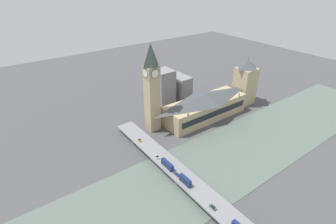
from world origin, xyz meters
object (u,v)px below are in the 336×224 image
Objects in this scene: car_northbound_mid at (157,157)px; car_southbound_lead at (213,207)px; clock_tower at (152,87)px; car_southbound_mid at (140,140)px; car_northbound_tail at (177,174)px; parliament_hall at (205,106)px; road_bridge at (183,177)px; victoria_tower at (245,82)px; double_decker_bus_lead at (167,164)px; double_decker_bus_mid at (185,180)px.

car_northbound_mid is 57.00m from car_southbound_lead.
clock_tower reaches higher than car_southbound_lead.
car_southbound_mid is at bearing -0.27° from car_southbound_lead.
car_northbound_tail is 34.03m from car_southbound_lead.
car_northbound_mid is 25.87m from car_southbound_mid.
parliament_hall is 91.57m from car_northbound_tail.
car_southbound_mid is (51.93, 2.76, 1.65)m from road_bridge.
victoria_tower is 141.23m from car_northbound_tail.
double_decker_bus_lead is (-42.59, 130.33, -15.65)m from victoria_tower.
clock_tower is 6.46× the size of double_decker_bus_lead.
double_decker_bus_lead reaches higher than car_southbound_mid.
victoria_tower is 4.25× the size of double_decker_bus_lead.
double_decker_bus_mid is 2.16× the size of car_southbound_lead.
victoria_tower is (-12.29, -106.44, -17.46)m from clock_tower.
car_southbound_lead is at bearing 123.67° from victoria_tower.
double_decker_bus_lead is (13.05, 3.53, 3.47)m from road_bridge.
victoria_tower is 11.70× the size of car_northbound_mid.
car_northbound_tail is at bearing 125.08° from parliament_hall.
double_decker_bus_mid is at bearing 179.62° from car_northbound_mid.
car_northbound_mid is (32.36, -0.21, -2.11)m from double_decker_bus_mid.
double_decker_bus_mid is 32.43m from car_northbound_mid.
road_bridge is 8.10m from double_decker_bus_mid.
car_southbound_lead reaches higher than road_bridge.
clock_tower is 18.40× the size of car_southbound_mid.
parliament_hall reaches higher than double_decker_bus_mid.
car_northbound_tail is at bearing -177.65° from double_decker_bus_lead.
car_southbound_mid is at bearing -1.13° from double_decker_bus_lead.
car_northbound_mid is 0.95× the size of car_northbound_tail.
car_northbound_mid is 22.96m from car_northbound_tail.
victoria_tower is 157.13m from car_southbound_lead.
car_southbound_mid is at bearing -0.42° from car_northbound_tail.
double_decker_bus_lead is at bearing 178.87° from car_southbound_mid.
car_southbound_mid reaches higher than car_northbound_tail.
double_decker_bus_lead reaches higher than car_southbound_lead.
car_northbound_mid is at bearing 0.15° from car_southbound_lead.
parliament_hall is 18.57× the size of car_northbound_tail.
parliament_hall is at bearing -40.84° from car_southbound_lead.
car_southbound_mid is (-3.65, 74.38, -6.67)m from parliament_hall.
double_decker_bus_mid is 2.41× the size of car_southbound_mid.
clock_tower reaches higher than car_southbound_mid.
victoria_tower is at bearing -88.36° from car_southbound_mid.
car_southbound_mid is at bearing -1.20° from car_northbound_mid.
road_bridge is at bearing -5.82° from car_southbound_lead.
road_bridge is 52.03m from car_southbound_mid.
road_bridge is 4.68m from car_northbound_tail.
car_southbound_mid is (48.83, -0.36, 0.04)m from car_northbound_tail.
victoria_tower is at bearing -71.91° from double_decker_bus_lead.
double_decker_bus_mid is at bearing 162.17° from clock_tower.
road_bridge is at bearing 163.31° from clock_tower.
victoria_tower reaches higher than double_decker_bus_mid.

